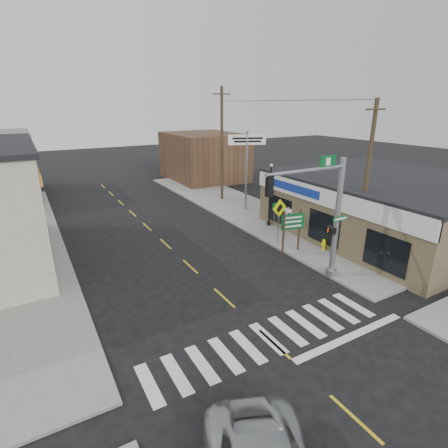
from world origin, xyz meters
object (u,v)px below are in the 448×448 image
traffic_signal_pole (327,208)px  lamp_post (271,190)px  bare_tree (335,194)px  utility_pole_far (222,144)px  guide_sign (292,226)px  dance_center_sign (247,151)px  fire_hydrant (324,244)px  utility_pole_near (366,180)px

traffic_signal_pole → lamp_post: size_ratio=1.39×
bare_tree → utility_pole_far: 13.64m
traffic_signal_pole → guide_sign: 4.22m
bare_tree → utility_pole_far: utility_pole_far is taller
traffic_signal_pole → utility_pole_far: utility_pole_far is taller
guide_sign → lamp_post: bearing=81.0°
bare_tree → utility_pole_far: bearing=93.9°
lamp_post → bare_tree: lamp_post is taller
lamp_post → bare_tree: size_ratio=1.12×
traffic_signal_pole → dance_center_sign: dance_center_sign is taller
fire_hydrant → dance_center_sign: size_ratio=0.11×
utility_pole_far → utility_pole_near: bearing=-88.2°
traffic_signal_pole → fire_hydrant: (2.92, 2.72, -3.52)m
fire_hydrant → lamp_post: (-0.08, 5.64, 2.36)m
lamp_post → bare_tree: bearing=-57.9°
dance_center_sign → bare_tree: (0.86, -9.27, -1.77)m
fire_hydrant → bare_tree: bearing=29.4°
lamp_post → utility_pole_near: bearing=-66.8°
fire_hydrant → bare_tree: size_ratio=0.17×
utility_pole_near → dance_center_sign: bearing=90.9°
utility_pole_far → bare_tree: bearing=-86.3°
traffic_signal_pole → guide_sign: traffic_signal_pole is taller
bare_tree → utility_pole_far: (-0.91, 13.46, 2.00)m
fire_hydrant → utility_pole_far: size_ratio=0.07×
bare_tree → dance_center_sign: bearing=95.3°
fire_hydrant → traffic_signal_pole: bearing=-137.0°
guide_sign → fire_hydrant: (2.04, -0.79, -1.36)m
fire_hydrant → guide_sign: bearing=158.8°
fire_hydrant → lamp_post: size_ratio=0.15×
traffic_signal_pole → fire_hydrant: bearing=42.9°
guide_sign → lamp_post: 5.33m
guide_sign → bare_tree: bare_tree is taller
fire_hydrant → utility_pole_near: size_ratio=0.08×
guide_sign → utility_pole_far: size_ratio=0.26×
lamp_post → guide_sign: bearing=-98.4°
dance_center_sign → lamp_post: bearing=-76.7°
lamp_post → utility_pole_far: utility_pole_far is taller
lamp_post → bare_tree: 5.08m
utility_pole_near → utility_pole_far: utility_pole_far is taller
utility_pole_near → fire_hydrant: bearing=123.9°
traffic_signal_pole → bare_tree: traffic_signal_pole is taller
dance_center_sign → bare_tree: 9.48m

